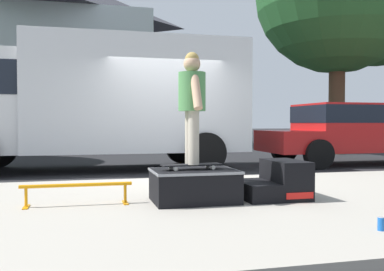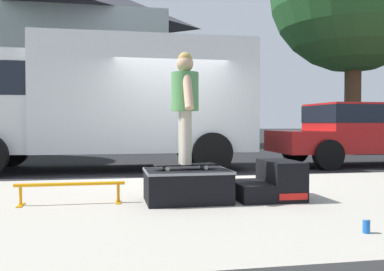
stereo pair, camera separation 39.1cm
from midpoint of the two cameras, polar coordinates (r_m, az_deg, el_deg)
name	(u,v)px [view 2 (the right image)]	position (r m, az deg, el deg)	size (l,w,h in m)	color
ground_plane	(181,180)	(8.48, -0.19, -5.86)	(140.00, 140.00, 0.00)	black
sidewalk_slab	(219,206)	(5.59, 5.59, -9.19)	(50.00, 5.00, 0.12)	#A8A093
skate_box	(187,185)	(5.49, 1.40, -6.46)	(1.05, 0.79, 0.40)	black
kicker_ramp	(272,183)	(5.83, 12.29, -6.12)	(0.83, 0.80, 0.50)	black
grind_rail	(70,188)	(5.49, -13.70, -6.72)	(1.31, 0.28, 0.27)	orange
skateboard	(185,165)	(5.49, 1.12, -3.90)	(0.80, 0.29, 0.07)	black
skater_kid	(185,98)	(5.47, 1.12, 4.89)	(0.34, 0.72, 1.41)	#B7AD99
soda_can_b	(366,226)	(4.35, 24.35, -10.80)	(0.07, 0.07, 0.13)	#1959B2
box_truck	(103,98)	(10.48, -10.54, 4.87)	(6.91, 2.63, 3.05)	silver
pickup_truck_red	(373,131)	(12.43, 23.45, 0.53)	(5.70, 2.09, 1.61)	red
house_behind	(68,59)	(22.45, -15.49, 9.63)	(9.54, 8.22, 8.40)	silver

